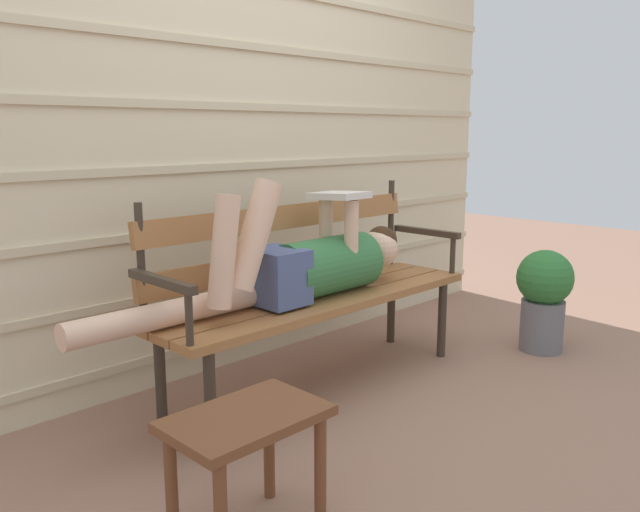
{
  "coord_description": "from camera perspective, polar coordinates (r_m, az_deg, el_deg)",
  "views": [
    {
      "loc": [
        -1.99,
        -1.83,
        1.17
      ],
      "look_at": [
        0.0,
        0.15,
        0.62
      ],
      "focal_mm": 36.0,
      "sensor_mm": 36.0,
      "label": 1
    }
  ],
  "objects": [
    {
      "name": "house_siding",
      "position": [
        3.23,
        -7.2,
        10.5
      ],
      "size": [
        4.07,
        0.08,
        2.28
      ],
      "color": "beige",
      "rests_on": "ground"
    },
    {
      "name": "park_bench",
      "position": [
        2.94,
        -0.92,
        -2.27
      ],
      "size": [
        1.67,
        0.45,
        0.9
      ],
      "color": "#9E6638",
      "rests_on": "ground"
    },
    {
      "name": "reclining_person",
      "position": [
        2.81,
        -1.32,
        -0.68
      ],
      "size": [
        1.67,
        0.26,
        0.55
      ],
      "color": "#33703D"
    },
    {
      "name": "potted_plant",
      "position": [
        3.62,
        19.28,
        -3.27
      ],
      "size": [
        0.3,
        0.3,
        0.55
      ],
      "color": "slate",
      "rests_on": "ground"
    },
    {
      "name": "footstool",
      "position": [
        1.9,
        -6.53,
        -15.81
      ],
      "size": [
        0.45,
        0.29,
        0.38
      ],
      "color": "brown",
      "rests_on": "ground"
    },
    {
      "name": "ground_plane",
      "position": [
        2.95,
        2.18,
        -12.26
      ],
      "size": [
        12.0,
        12.0,
        0.0
      ],
      "primitive_type": "plane",
      "color": "#936B56"
    }
  ]
}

